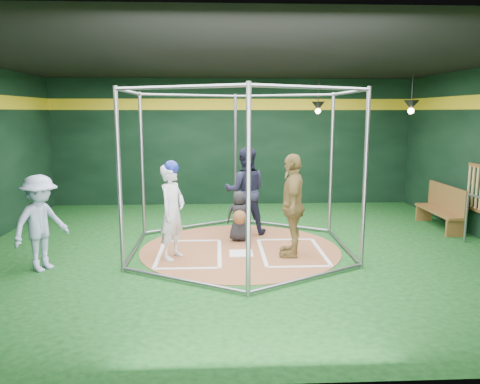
{
  "coord_description": "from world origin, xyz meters",
  "views": [
    {
      "loc": [
        -0.42,
        -8.62,
        2.6
      ],
      "look_at": [
        0.0,
        0.1,
        1.1
      ],
      "focal_mm": 35.0,
      "sensor_mm": 36.0,
      "label": 1
    }
  ],
  "objects_px": {
    "visitor_leopard": "(293,205)",
    "umpire": "(245,191)",
    "batter_figure": "(172,210)",
    "dugout_bench": "(442,206)"
  },
  "relations": [
    {
      "from": "dugout_bench",
      "to": "batter_figure",
      "type": "bearing_deg",
      "value": -161.68
    },
    {
      "from": "batter_figure",
      "to": "umpire",
      "type": "bearing_deg",
      "value": 49.98
    },
    {
      "from": "batter_figure",
      "to": "umpire",
      "type": "xyz_separation_m",
      "value": [
        1.39,
        1.66,
        0.05
      ]
    },
    {
      "from": "batter_figure",
      "to": "dugout_bench",
      "type": "distance_m",
      "value": 6.18
    },
    {
      "from": "batter_figure",
      "to": "visitor_leopard",
      "type": "xyz_separation_m",
      "value": [
        2.15,
        0.06,
        0.06
      ]
    },
    {
      "from": "visitor_leopard",
      "to": "umpire",
      "type": "bearing_deg",
      "value": -145.23
    },
    {
      "from": "visitor_leopard",
      "to": "umpire",
      "type": "relative_size",
      "value": 1.0
    },
    {
      "from": "umpire",
      "to": "dugout_bench",
      "type": "xyz_separation_m",
      "value": [
        4.46,
        0.28,
        -0.44
      ]
    },
    {
      "from": "batter_figure",
      "to": "dugout_bench",
      "type": "bearing_deg",
      "value": 18.32
    },
    {
      "from": "umpire",
      "to": "dugout_bench",
      "type": "height_order",
      "value": "umpire"
    }
  ]
}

